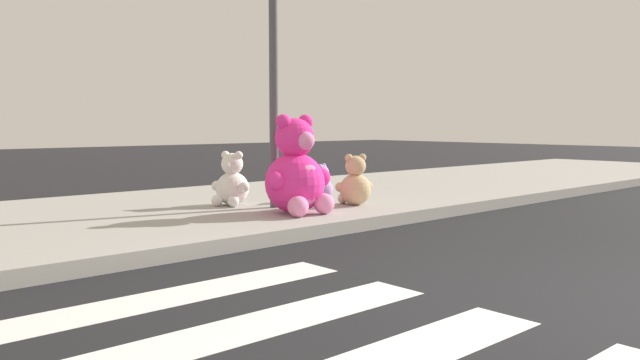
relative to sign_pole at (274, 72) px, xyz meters
The scene contains 7 objects.
ground_plane 4.87m from the sign_pole, 102.81° to the right, with size 60.00×60.00×0.00m, color black.
sidewalk 2.19m from the sign_pole, 141.29° to the left, with size 28.00×4.40×0.15m, color #9E9B93.
sign_pole is the anchor object (origin of this frame).
plush_pink_large 1.37m from the sign_pole, 101.00° to the right, with size 0.91×0.79×1.17m.
plush_white 1.54m from the sign_pole, 118.29° to the left, with size 0.51×0.51×0.71m.
plush_lavender 1.76m from the sign_pole, ahead, with size 0.36×0.37×0.51m.
plush_tan 1.78m from the sign_pole, 28.29° to the right, with size 0.48×0.48×0.67m.
Camera 1 is at (-3.74, -1.81, 1.21)m, focal length 34.71 mm.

